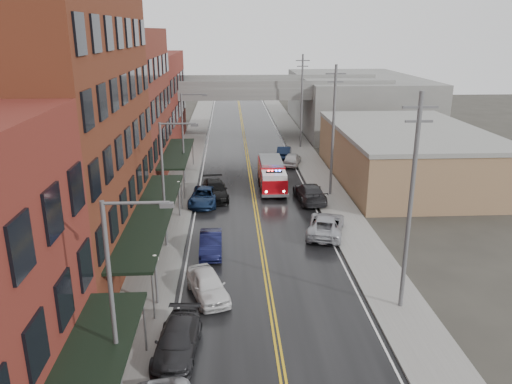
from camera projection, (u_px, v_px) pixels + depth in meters
name	position (u px, v px, depth m)	size (l,w,h in m)	color
road	(257.00, 215.00, 41.80)	(11.00, 160.00, 0.02)	black
sidewalk_left	(169.00, 216.00, 41.40)	(3.00, 160.00, 0.15)	slate
sidewalk_right	(343.00, 213.00, 42.16)	(3.00, 160.00, 0.15)	slate
curb_left	(189.00, 216.00, 41.48)	(0.30, 160.00, 0.15)	gray
curb_right	(324.00, 213.00, 42.08)	(0.30, 160.00, 0.15)	gray
brick_building_b	(54.00, 126.00, 31.68)	(9.00, 20.00, 18.00)	#5B2618
brick_building_c	(115.00, 109.00, 48.76)	(9.00, 15.00, 15.00)	maroon
brick_building_far	(144.00, 100.00, 65.84)	(9.00, 20.00, 12.00)	maroon
tan_building	(406.00, 156.00, 51.37)	(14.00, 22.00, 5.00)	#946D4F
right_far_block	(355.00, 101.00, 79.50)	(18.00, 30.00, 8.00)	slate
awning_1	(153.00, 213.00, 33.84)	(2.60, 18.00, 3.09)	black
awning_2	(177.00, 153.00, 50.46)	(2.60, 13.00, 3.09)	black
globe_lamp_1	(155.00, 268.00, 27.46)	(0.44, 0.44, 3.12)	#59595B
globe_lamp_2	(179.00, 191.00, 40.75)	(0.44, 0.44, 3.12)	#59595B
street_lamp_0	(118.00, 295.00, 18.96)	(2.64, 0.22, 9.00)	#59595B
street_lamp_1	(166.00, 178.00, 34.16)	(2.64, 0.22, 9.00)	#59595B
street_lamp_2	(185.00, 132.00, 49.36)	(2.64, 0.22, 9.00)	#59595B
utility_pole_0	(411.00, 201.00, 25.99)	(1.80, 0.24, 12.00)	#59595B
utility_pole_1	(333.00, 129.00, 44.98)	(1.80, 0.24, 12.00)	#59595B
utility_pole_2	(302.00, 100.00, 63.98)	(1.80, 0.24, 12.00)	#59595B
overpass	(244.00, 96.00, 70.35)	(40.00, 10.00, 7.50)	slate
fire_truck	(272.00, 174.00, 48.48)	(3.01, 7.43, 2.71)	#AA070F
parked_car_left_3	(178.00, 341.00, 23.78)	(1.94, 4.78, 1.39)	#252427
parked_car_left_4	(208.00, 285.00, 28.84)	(1.80, 4.48, 1.52)	silver
parked_car_left_5	(211.00, 244.00, 34.56)	(1.51, 4.33, 1.43)	#0E1134
parked_car_left_6	(204.00, 196.00, 44.38)	(2.39, 5.18, 1.44)	#132547
parked_car_left_7	(215.00, 190.00, 45.93)	(2.21, 5.45, 1.58)	black
parked_car_right_0	(326.00, 225.00, 37.76)	(2.55, 5.53, 1.54)	#A6A7AE
parked_car_right_1	(310.00, 192.00, 45.10)	(2.31, 5.68, 1.65)	#28282A
parked_car_right_2	(292.00, 159.00, 57.22)	(1.73, 4.30, 1.46)	silver
parked_car_right_3	(284.00, 152.00, 60.49)	(1.56, 4.48, 1.48)	black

